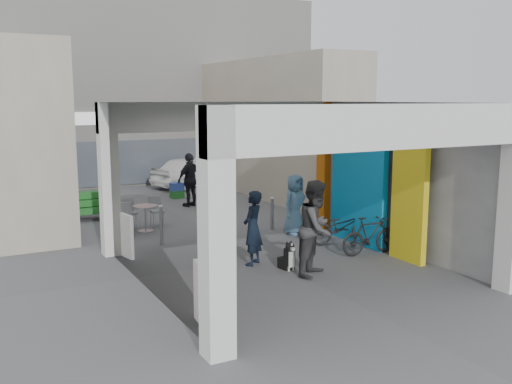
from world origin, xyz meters
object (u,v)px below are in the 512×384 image
produce_stand (93,209)px  white_van (193,171)px  man_with_dog (253,228)px  man_crates (190,180)px  man_elderly (295,204)px  bicycle_rear (370,236)px  border_collie (288,258)px  man_back_turned (317,228)px  bicycle_front (342,227)px  cafe_set (139,219)px

produce_stand → white_van: (5.07, 4.67, 0.31)m
man_with_dog → man_crates: size_ratio=0.91×
man_elderly → bicycle_rear: size_ratio=1.08×
bicycle_rear → border_collie: bearing=97.8°
man_back_turned → bicycle_rear: 2.15m
man_elderly → bicycle_front: size_ratio=0.96×
cafe_set → border_collie: bearing=-71.4°
border_collie → bicycle_front: bearing=20.1°
man_crates → border_collie: bearing=63.7°
cafe_set → man_back_turned: 6.06m
produce_stand → man_crates: size_ratio=0.69×
cafe_set → man_elderly: (3.54, -2.44, 0.50)m
man_back_turned → produce_stand: bearing=75.8°
cafe_set → man_crates: bearing=45.4°
man_crates → produce_stand: bearing=-10.0°
bicycle_rear → bicycle_front: bearing=4.3°
cafe_set → man_back_turned: size_ratio=0.72×
cafe_set → white_van: (4.26, 6.66, 0.33)m
white_van → border_collie: bearing=146.0°
bicycle_rear → produce_stand: bearing=39.0°
cafe_set → man_crates: man_crates is taller
border_collie → man_elderly: man_elderly is taller
man_back_turned → man_elderly: size_ratio=1.22×
man_back_turned → bicycle_rear: size_ratio=1.32×
man_crates → man_with_dog: bearing=59.3°
man_with_dog → bicycle_front: bearing=152.1°
cafe_set → produce_stand: bearing=112.1°
white_van → bicycle_front: bearing=156.9°
bicycle_front → bicycle_rear: size_ratio=1.13×
man_back_turned → white_van: man_back_turned is taller
produce_stand → man_elderly: bearing=-23.8°
cafe_set → white_van: white_van is taller
man_back_turned → white_van: 12.52m
produce_stand → white_van: bearing=64.4°
border_collie → man_elderly: bearing=47.8°
man_back_turned → border_collie: bearing=86.7°
cafe_set → produce_stand: 2.14m
man_with_dog → white_van: size_ratio=0.44×
man_elderly → cafe_set: bearing=128.4°
man_elderly → man_crates: 5.11m
cafe_set → man_back_turned: man_back_turned is taller
man_elderly → bicycle_front: 1.57m
cafe_set → man_elderly: 4.32m
man_with_dog → white_van: bearing=-144.2°
man_elderly → white_van: bearing=68.4°
man_crates → white_van: size_ratio=0.48×
bicycle_front → bicycle_rear: (0.00, -1.09, 0.01)m
man_with_dog → bicycle_front: size_ratio=0.97×
man_elderly → man_crates: man_crates is taller
border_collie → produce_stand: bearing=101.6°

